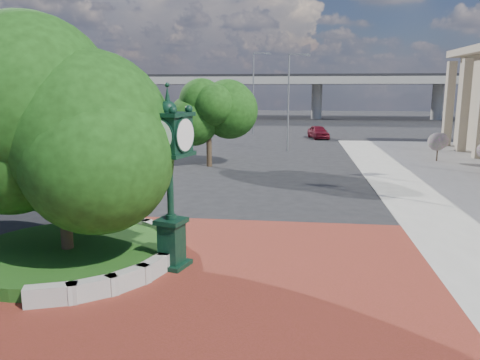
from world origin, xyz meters
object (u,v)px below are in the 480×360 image
at_px(post_clock, 170,171).
at_px(parked_car, 318,132).
at_px(street_lamp_far, 255,87).
at_px(street_lamp_near, 291,95).

height_order(post_clock, parked_car, post_clock).
bearing_deg(street_lamp_far, post_clock, -88.09).
bearing_deg(street_lamp_near, parked_car, 75.11).
height_order(post_clock, street_lamp_far, street_lamp_far).
bearing_deg(street_lamp_near, post_clock, -96.22).
xyz_separation_m(parked_car, street_lamp_near, (-2.80, -10.52, 4.01)).
bearing_deg(parked_car, street_lamp_near, -118.12).
height_order(parked_car, street_lamp_far, street_lamp_far).
bearing_deg(street_lamp_near, street_lamp_far, 106.72).
bearing_deg(parked_car, post_clock, -111.93).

